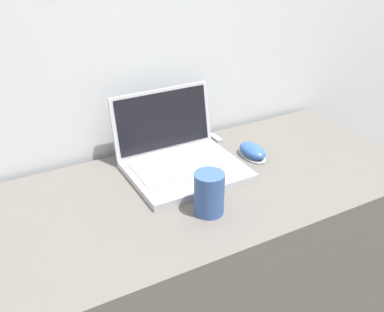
{
  "coord_description": "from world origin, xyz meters",
  "views": [
    {
      "loc": [
        -0.49,
        -0.64,
        1.41
      ],
      "look_at": [
        0.04,
        0.32,
        0.82
      ],
      "focal_mm": 42.0,
      "sensor_mm": 36.0,
      "label": 1
    }
  ],
  "objects_px": {
    "computer_mouse": "(252,151)",
    "usb_stick": "(216,138)",
    "laptop": "(179,155)",
    "drink_cup": "(210,192)"
  },
  "relations": [
    {
      "from": "computer_mouse",
      "to": "usb_stick",
      "type": "bearing_deg",
      "value": 102.18
    },
    {
      "from": "computer_mouse",
      "to": "usb_stick",
      "type": "distance_m",
      "value": 0.17
    },
    {
      "from": "usb_stick",
      "to": "laptop",
      "type": "bearing_deg",
      "value": -150.29
    },
    {
      "from": "drink_cup",
      "to": "usb_stick",
      "type": "height_order",
      "value": "drink_cup"
    },
    {
      "from": "drink_cup",
      "to": "computer_mouse",
      "type": "height_order",
      "value": "drink_cup"
    },
    {
      "from": "laptop",
      "to": "usb_stick",
      "type": "bearing_deg",
      "value": 29.71
    },
    {
      "from": "drink_cup",
      "to": "usb_stick",
      "type": "distance_m",
      "value": 0.43
    },
    {
      "from": "laptop",
      "to": "drink_cup",
      "type": "height_order",
      "value": "laptop"
    },
    {
      "from": "usb_stick",
      "to": "computer_mouse",
      "type": "bearing_deg",
      "value": -77.82
    },
    {
      "from": "laptop",
      "to": "usb_stick",
      "type": "height_order",
      "value": "laptop"
    }
  ]
}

